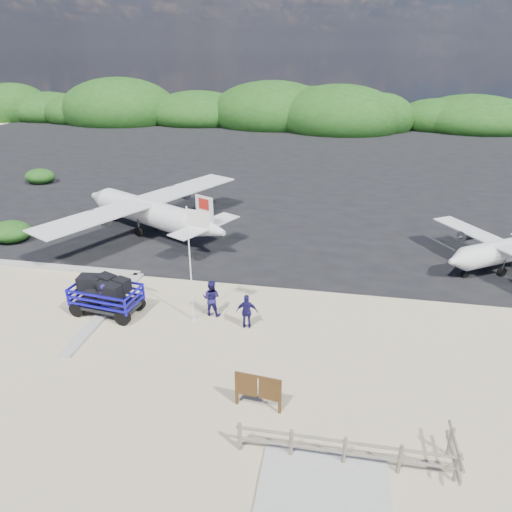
{
  "coord_description": "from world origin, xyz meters",
  "views": [
    {
      "loc": [
        5.22,
        -14.58,
        10.83
      ],
      "look_at": [
        1.81,
        4.21,
        2.0
      ],
      "focal_mm": 32.0,
      "sensor_mm": 36.0,
      "label": 1
    }
  ],
  "objects_px": {
    "crew_b": "(211,298)",
    "baggage_cart": "(109,313)",
    "signboard": "(258,408)",
    "aircraft_small": "(197,167)",
    "crew_a": "(105,301)",
    "crew_c": "(247,312)",
    "flagpole": "(194,319)"
  },
  "relations": [
    {
      "from": "signboard",
      "to": "aircraft_small",
      "type": "bearing_deg",
      "value": 116.62
    },
    {
      "from": "signboard",
      "to": "crew_b",
      "type": "height_order",
      "value": "crew_b"
    },
    {
      "from": "baggage_cart",
      "to": "flagpole",
      "type": "height_order",
      "value": "flagpole"
    },
    {
      "from": "flagpole",
      "to": "baggage_cart",
      "type": "bearing_deg",
      "value": -177.68
    },
    {
      "from": "crew_b",
      "to": "baggage_cart",
      "type": "bearing_deg",
      "value": 12.7
    },
    {
      "from": "crew_a",
      "to": "signboard",
      "type": "bearing_deg",
      "value": 137.3
    },
    {
      "from": "baggage_cart",
      "to": "crew_c",
      "type": "height_order",
      "value": "crew_c"
    },
    {
      "from": "crew_a",
      "to": "aircraft_small",
      "type": "height_order",
      "value": "crew_a"
    },
    {
      "from": "crew_b",
      "to": "signboard",
      "type": "bearing_deg",
      "value": 123.38
    },
    {
      "from": "crew_c",
      "to": "aircraft_small",
      "type": "xyz_separation_m",
      "value": [
        -10.39,
        26.82,
        -0.77
      ]
    },
    {
      "from": "baggage_cart",
      "to": "crew_b",
      "type": "distance_m",
      "value": 4.7
    },
    {
      "from": "flagpole",
      "to": "signboard",
      "type": "xyz_separation_m",
      "value": [
        3.68,
        -4.77,
        0.0
      ]
    },
    {
      "from": "flagpole",
      "to": "crew_b",
      "type": "xyz_separation_m",
      "value": [
        0.67,
        0.55,
        0.84
      ]
    },
    {
      "from": "baggage_cart",
      "to": "crew_c",
      "type": "relative_size",
      "value": 2.05
    },
    {
      "from": "crew_a",
      "to": "flagpole",
      "type": "bearing_deg",
      "value": 174.49
    },
    {
      "from": "flagpole",
      "to": "crew_a",
      "type": "relative_size",
      "value": 3.14
    },
    {
      "from": "flagpole",
      "to": "crew_a",
      "type": "distance_m",
      "value": 3.91
    },
    {
      "from": "crew_c",
      "to": "crew_b",
      "type": "bearing_deg",
      "value": -30.29
    },
    {
      "from": "flagpole",
      "to": "crew_b",
      "type": "bearing_deg",
      "value": 39.36
    },
    {
      "from": "crew_c",
      "to": "aircraft_small",
      "type": "height_order",
      "value": "crew_c"
    },
    {
      "from": "flagpole",
      "to": "aircraft_small",
      "type": "distance_m",
      "value": 27.8
    },
    {
      "from": "crew_a",
      "to": "crew_c",
      "type": "xyz_separation_m",
      "value": [
        6.19,
        0.31,
        -0.05
      ]
    },
    {
      "from": "baggage_cart",
      "to": "crew_b",
      "type": "height_order",
      "value": "crew_b"
    },
    {
      "from": "flagpole",
      "to": "crew_c",
      "type": "bearing_deg",
      "value": -4.43
    },
    {
      "from": "crew_b",
      "to": "aircraft_small",
      "type": "bearing_deg",
      "value": -67.74
    },
    {
      "from": "crew_b",
      "to": "crew_c",
      "type": "distance_m",
      "value": 1.88
    },
    {
      "from": "signboard",
      "to": "crew_b",
      "type": "relative_size",
      "value": 0.99
    },
    {
      "from": "crew_a",
      "to": "aircraft_small",
      "type": "bearing_deg",
      "value": -94.12
    },
    {
      "from": "aircraft_small",
      "to": "signboard",
      "type": "bearing_deg",
      "value": 78.32
    },
    {
      "from": "flagpole",
      "to": "crew_a",
      "type": "bearing_deg",
      "value": -172.6
    },
    {
      "from": "crew_a",
      "to": "crew_b",
      "type": "relative_size",
      "value": 0.99
    },
    {
      "from": "flagpole",
      "to": "crew_c",
      "type": "distance_m",
      "value": 2.53
    }
  ]
}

